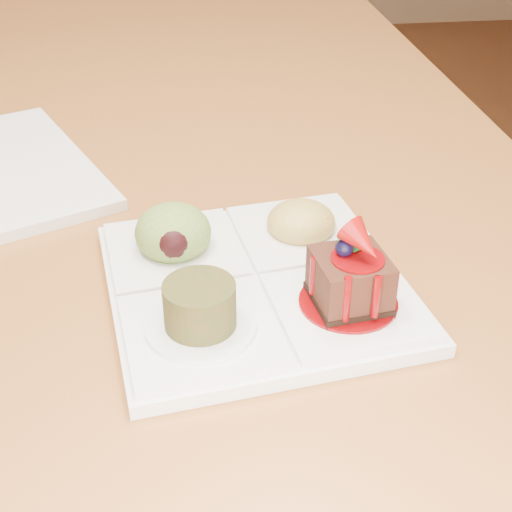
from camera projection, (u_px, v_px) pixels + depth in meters
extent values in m
plane|color=brown|center=(143.00, 471.00, 1.37)|extent=(6.00, 6.00, 0.00)
cube|color=#945326|center=(97.00, 112.00, 0.97)|extent=(1.00, 1.80, 0.04)
cylinder|color=#945326|center=(299.00, 119.00, 1.92)|extent=(0.06, 0.06, 0.71)
cylinder|color=black|center=(506.00, 364.00, 1.30)|extent=(0.04, 0.04, 0.44)
cylinder|color=black|center=(434.00, 256.00, 1.61)|extent=(0.04, 0.04, 0.44)
cube|color=white|center=(256.00, 285.00, 0.59)|extent=(0.27, 0.27, 0.01)
cube|color=white|center=(348.00, 306.00, 0.55)|extent=(0.13, 0.13, 0.01)
cube|color=white|center=(201.00, 331.00, 0.52)|extent=(0.13, 0.13, 0.01)
cube|color=white|center=(174.00, 250.00, 0.61)|extent=(0.13, 0.13, 0.01)
cube|color=white|center=(301.00, 232.00, 0.64)|extent=(0.13, 0.13, 0.01)
cylinder|color=#660306|center=(348.00, 302.00, 0.54)|extent=(0.08, 0.08, 0.00)
cube|color=black|center=(348.00, 299.00, 0.54)|extent=(0.06, 0.06, 0.01)
cube|color=#37160F|center=(350.00, 277.00, 0.53)|extent=(0.06, 0.06, 0.03)
cylinder|color=#660306|center=(352.00, 257.00, 0.52)|extent=(0.04, 0.04, 0.00)
sphere|color=black|center=(344.00, 248.00, 0.52)|extent=(0.01, 0.01, 0.01)
cone|color=#910B09|center=(363.00, 242.00, 0.51)|extent=(0.04, 0.04, 0.03)
cube|color=#134E1A|center=(353.00, 243.00, 0.53)|extent=(0.01, 0.02, 0.01)
cube|color=#134E1A|center=(344.00, 243.00, 0.53)|extent=(0.01, 0.01, 0.01)
cylinder|color=#660306|center=(347.00, 299.00, 0.51)|extent=(0.01, 0.01, 0.04)
cylinder|color=#660306|center=(376.00, 297.00, 0.51)|extent=(0.01, 0.01, 0.03)
cylinder|color=#660306|center=(314.00, 275.00, 0.53)|extent=(0.01, 0.01, 0.03)
cylinder|color=white|center=(201.00, 326.00, 0.52)|extent=(0.08, 0.08, 0.00)
cylinder|color=#4A3115|center=(200.00, 305.00, 0.51)|extent=(0.05, 0.05, 0.03)
cylinder|color=#44260E|center=(199.00, 292.00, 0.50)|extent=(0.04, 0.04, 0.00)
ellipsoid|color=olive|center=(173.00, 233.00, 0.60)|extent=(0.07, 0.07, 0.05)
ellipsoid|color=black|center=(174.00, 244.00, 0.59)|extent=(0.03, 0.02, 0.03)
ellipsoid|color=#B68E41|center=(301.00, 223.00, 0.63)|extent=(0.06, 0.06, 0.04)
cube|color=#C8500E|center=(314.00, 216.00, 0.64)|extent=(0.02, 0.02, 0.01)
cube|color=#4E7619|center=(305.00, 209.00, 0.64)|extent=(0.02, 0.02, 0.01)
cube|color=#C8500E|center=(291.00, 212.00, 0.64)|extent=(0.02, 0.02, 0.01)
cube|color=#4E7619|center=(286.00, 217.00, 0.63)|extent=(0.02, 0.02, 0.01)
cube|color=#C8500E|center=(294.00, 221.00, 0.62)|extent=(0.02, 0.02, 0.01)
cube|color=#4E7619|center=(305.00, 227.00, 0.62)|extent=(0.02, 0.02, 0.01)
cube|color=#C8500E|center=(319.00, 222.00, 0.63)|extent=(0.02, 0.02, 0.01)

